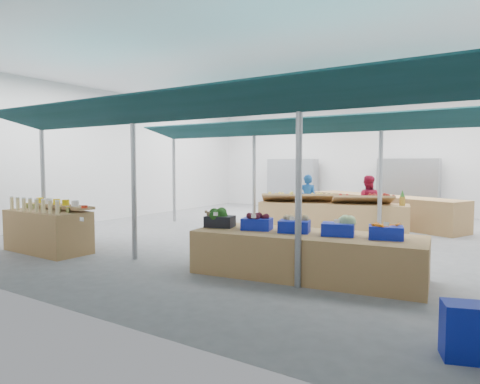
{
  "coord_description": "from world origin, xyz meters",
  "views": [
    {
      "loc": [
        5.24,
        -9.8,
        1.9
      ],
      "look_at": [
        -0.11,
        -1.6,
        1.21
      ],
      "focal_mm": 32.0,
      "sensor_mm": 36.0,
      "label": 1
    }
  ],
  "objects_px": {
    "vendor_left": "(308,200)",
    "vendor_right": "(367,203)",
    "veg_counter": "(306,255)",
    "fruit_counter": "(332,218)",
    "crate_stack": "(468,332)",
    "bottle_shelf": "(49,229)"
  },
  "relations": [
    {
      "from": "veg_counter",
      "to": "fruit_counter",
      "type": "xyz_separation_m",
      "value": [
        -1.2,
        4.32,
        0.05
      ]
    },
    {
      "from": "vendor_left",
      "to": "vendor_right",
      "type": "height_order",
      "value": "same"
    },
    {
      "from": "bottle_shelf",
      "to": "vendor_right",
      "type": "height_order",
      "value": "vendor_right"
    },
    {
      "from": "bottle_shelf",
      "to": "vendor_right",
      "type": "relative_size",
      "value": 1.3
    },
    {
      "from": "veg_counter",
      "to": "crate_stack",
      "type": "bearing_deg",
      "value": -44.67
    },
    {
      "from": "crate_stack",
      "to": "bottle_shelf",
      "type": "bearing_deg",
      "value": 174.36
    },
    {
      "from": "vendor_left",
      "to": "veg_counter",
      "type": "bearing_deg",
      "value": 100.91
    },
    {
      "from": "bottle_shelf",
      "to": "vendor_left",
      "type": "xyz_separation_m",
      "value": [
        3.0,
        6.54,
        0.29
      ]
    },
    {
      "from": "crate_stack",
      "to": "vendor_left",
      "type": "xyz_separation_m",
      "value": [
        -4.94,
        7.32,
        0.49
      ]
    },
    {
      "from": "crate_stack",
      "to": "vendor_left",
      "type": "distance_m",
      "value": 8.85
    },
    {
      "from": "bottle_shelf",
      "to": "vendor_left",
      "type": "relative_size",
      "value": 1.3
    },
    {
      "from": "bottle_shelf",
      "to": "fruit_counter",
      "type": "bearing_deg",
      "value": 53.44
    },
    {
      "from": "bottle_shelf",
      "to": "fruit_counter",
      "type": "height_order",
      "value": "bottle_shelf"
    },
    {
      "from": "vendor_left",
      "to": "crate_stack",
      "type": "bearing_deg",
      "value": 111.02
    },
    {
      "from": "veg_counter",
      "to": "vendor_left",
      "type": "xyz_separation_m",
      "value": [
        -2.4,
        5.42,
        0.4
      ]
    },
    {
      "from": "crate_stack",
      "to": "vendor_left",
      "type": "relative_size",
      "value": 0.36
    },
    {
      "from": "vendor_left",
      "to": "fruit_counter",
      "type": "bearing_deg",
      "value": 124.49
    },
    {
      "from": "fruit_counter",
      "to": "crate_stack",
      "type": "bearing_deg",
      "value": -71.97
    },
    {
      "from": "veg_counter",
      "to": "vendor_right",
      "type": "bearing_deg",
      "value": 88.53
    },
    {
      "from": "veg_counter",
      "to": "crate_stack",
      "type": "height_order",
      "value": "veg_counter"
    },
    {
      "from": "bottle_shelf",
      "to": "fruit_counter",
      "type": "relative_size",
      "value": 0.52
    },
    {
      "from": "fruit_counter",
      "to": "veg_counter",
      "type": "bearing_deg",
      "value": -87.44
    }
  ]
}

